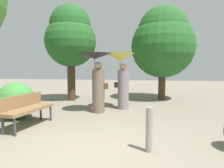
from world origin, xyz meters
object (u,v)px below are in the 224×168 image
person_left (97,73)px  person_right (121,71)px  path_marker_post (149,130)px  tree_near_left (71,37)px  park_bench (26,107)px  tree_near_right (163,42)px

person_left → person_right: (0.77, 0.69, 0.07)m
path_marker_post → tree_near_left: bearing=124.1°
person_left → tree_near_left: size_ratio=0.46×
person_left → person_right: size_ratio=0.98×
person_right → tree_near_left: bearing=64.4°
person_left → path_marker_post: bearing=-145.1°
park_bench → person_left: bearing=-28.7°
person_left → park_bench: person_left is taller
person_left → path_marker_post: 3.49m
person_left → tree_near_right: tree_near_right is taller
tree_near_right → park_bench: bearing=-127.7°
park_bench → tree_near_left: size_ratio=0.36×
tree_near_left → tree_near_right: size_ratio=1.00×
person_left → park_bench: (-1.41, -1.88, -0.82)m
person_left → tree_near_left: tree_near_left is taller
park_bench → tree_near_left: 4.74m
person_right → tree_near_left: size_ratio=0.47×
person_left → path_marker_post: person_left is taller
park_bench → person_right: bearing=-32.1°
person_left → tree_near_right: bearing=-33.3°
person_left → tree_near_right: size_ratio=0.46×
park_bench → path_marker_post: 3.27m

